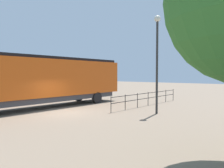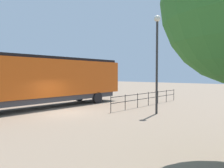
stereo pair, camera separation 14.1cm
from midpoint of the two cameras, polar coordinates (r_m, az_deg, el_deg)
ground_plane at (r=16.92m, az=-12.25°, el=-7.17°), size 120.00×120.00×0.00m
locomotive at (r=19.84m, az=-16.52°, el=1.16°), size 2.98×16.63×4.30m
lamp_post at (r=16.28m, az=11.20°, el=8.61°), size 0.46×0.46×6.98m
platform_fence at (r=20.50m, az=9.01°, el=-3.24°), size 0.05×10.37×1.23m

